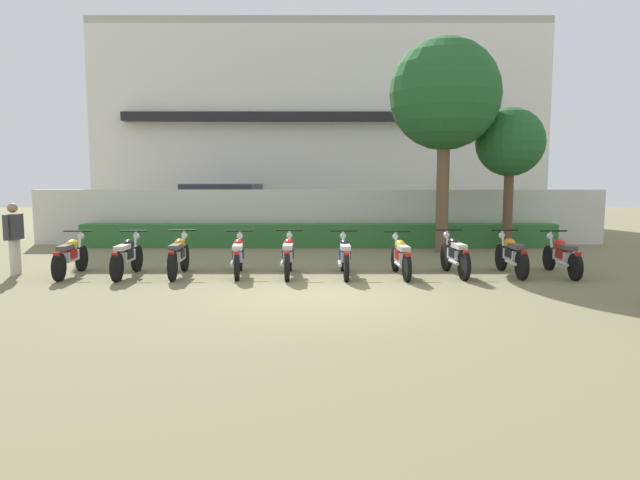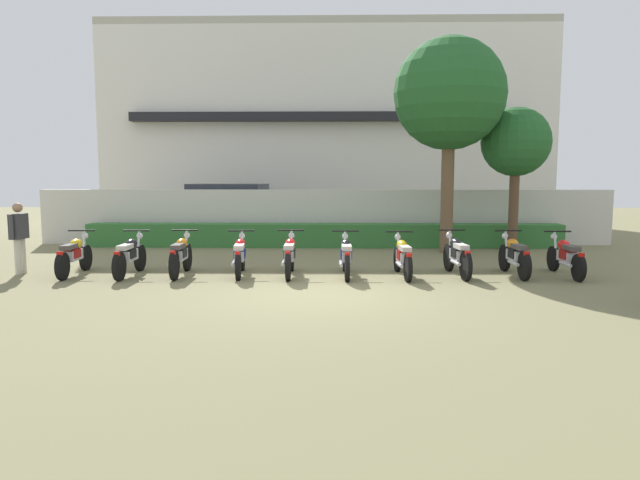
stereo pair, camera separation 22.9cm
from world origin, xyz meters
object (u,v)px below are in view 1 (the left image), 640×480
at_px(parked_car, 228,210).
at_px(motorcycle_in_row_6, 403,256).
at_px(tree_near_inspector, 447,95).
at_px(motorcycle_in_row_5, 346,256).
at_px(motorcycle_in_row_3, 240,255).
at_px(inspector_person, 16,233).
at_px(motorcycle_in_row_8, 513,255).
at_px(motorcycle_in_row_2, 180,255).
at_px(motorcycle_in_row_4, 290,255).
at_px(motorcycle_in_row_7, 457,255).
at_px(motorcycle_in_row_1, 129,256).
at_px(motorcycle_in_row_0, 72,256).
at_px(motorcycle_in_row_9, 564,255).
at_px(tree_far_side, 512,144).

xyz_separation_m(parked_car, motorcycle_in_row_6, (5.21, -8.78, -0.50)).
bearing_deg(tree_near_inspector, motorcycle_in_row_5, -126.80).
relative_size(motorcycle_in_row_3, inspector_person, 1.16).
bearing_deg(motorcycle_in_row_8, motorcycle_in_row_2, 89.12).
xyz_separation_m(motorcycle_in_row_4, motorcycle_in_row_7, (3.62, 0.07, 0.00)).
height_order(parked_car, motorcycle_in_row_8, parked_car).
relative_size(parked_car, motorcycle_in_row_1, 2.49).
xyz_separation_m(motorcycle_in_row_0, motorcycle_in_row_7, (8.34, 0.08, 0.01)).
distance_m(motorcycle_in_row_6, motorcycle_in_row_8, 2.44).
distance_m(motorcycle_in_row_2, motorcycle_in_row_5, 3.59).
distance_m(motorcycle_in_row_1, motorcycle_in_row_7, 7.10).
bearing_deg(motorcycle_in_row_2, motorcycle_in_row_9, -91.19).
height_order(tree_near_inspector, motorcycle_in_row_3, tree_near_inspector).
relative_size(motorcycle_in_row_0, motorcycle_in_row_5, 1.00).
distance_m(parked_car, motorcycle_in_row_4, 9.18).
xyz_separation_m(motorcycle_in_row_3, motorcycle_in_row_6, (3.52, -0.11, -0.00)).
height_order(motorcycle_in_row_5, inspector_person, inspector_person).
relative_size(motorcycle_in_row_3, motorcycle_in_row_6, 0.98).
xyz_separation_m(tree_near_inspector, motorcycle_in_row_8, (0.72, -3.78, -3.93)).
bearing_deg(motorcycle_in_row_6, parked_car, 27.65).
bearing_deg(motorcycle_in_row_2, parked_car, 0.80).
distance_m(tree_far_side, inspector_person, 13.01).
relative_size(tree_far_side, motorcycle_in_row_4, 2.19).
xyz_separation_m(motorcycle_in_row_3, motorcycle_in_row_4, (1.09, -0.07, 0.01)).
height_order(parked_car, motorcycle_in_row_4, parked_car).
distance_m(parked_car, motorcycle_in_row_6, 10.23).
bearing_deg(motorcycle_in_row_1, motorcycle_in_row_2, -86.62).
distance_m(motorcycle_in_row_1, motorcycle_in_row_6, 5.90).
height_order(motorcycle_in_row_8, inspector_person, inspector_person).
bearing_deg(motorcycle_in_row_3, motorcycle_in_row_1, 88.06).
relative_size(motorcycle_in_row_0, motorcycle_in_row_1, 1.00).
xyz_separation_m(parked_car, motorcycle_in_row_7, (6.40, -8.67, -0.48)).
bearing_deg(motorcycle_in_row_3, motorcycle_in_row_4, -98.52).
relative_size(motorcycle_in_row_2, motorcycle_in_row_5, 0.98).
height_order(motorcycle_in_row_7, inspector_person, inspector_person).
bearing_deg(motorcycle_in_row_8, inspector_person, 88.15).
bearing_deg(motorcycle_in_row_4, motorcycle_in_row_2, 89.20).
relative_size(parked_car, motorcycle_in_row_0, 2.50).
bearing_deg(tree_near_inspector, motorcycle_in_row_0, -156.18).
height_order(motorcycle_in_row_1, motorcycle_in_row_2, motorcycle_in_row_2).
bearing_deg(motorcycle_in_row_6, tree_far_side, -43.45).
xyz_separation_m(parked_car, motorcycle_in_row_8, (7.65, -8.62, -0.49)).
height_order(tree_far_side, motorcycle_in_row_7, tree_far_side).
height_order(motorcycle_in_row_2, inspector_person, inspector_person).
relative_size(tree_near_inspector, motorcycle_in_row_4, 3.18).
xyz_separation_m(tree_near_inspector, motorcycle_in_row_2, (-6.52, -3.90, -3.93)).
xyz_separation_m(tree_far_side, motorcycle_in_row_3, (-7.24, -4.25, -2.65)).
xyz_separation_m(motorcycle_in_row_6, motorcycle_in_row_7, (1.19, 0.12, 0.02)).
xyz_separation_m(motorcycle_in_row_2, inspector_person, (-3.60, 0.12, 0.47)).
bearing_deg(motorcycle_in_row_9, tree_near_inspector, 25.51).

